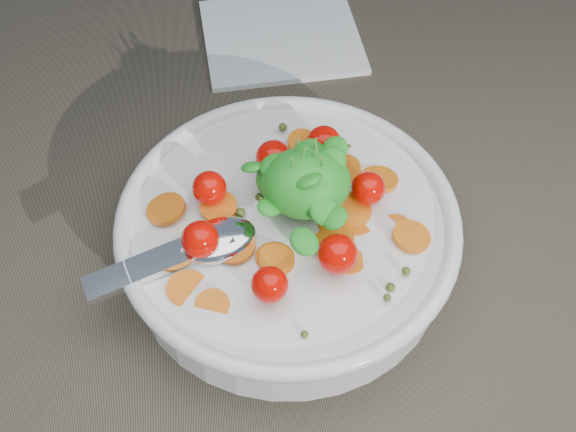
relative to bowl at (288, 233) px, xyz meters
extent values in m
plane|color=brown|center=(0.03, 0.02, -0.03)|extent=(6.00, 6.00, 0.00)
cylinder|color=white|center=(0.00, 0.00, -0.01)|extent=(0.26, 0.26, 0.05)
torus|color=white|center=(0.00, 0.00, 0.02)|extent=(0.27, 0.27, 0.01)
cylinder|color=white|center=(0.00, 0.00, -0.03)|extent=(0.13, 0.13, 0.01)
cylinder|color=brown|center=(0.00, 0.00, -0.01)|extent=(0.23, 0.23, 0.04)
cylinder|color=orange|center=(0.03, -0.03, 0.02)|extent=(0.04, 0.04, 0.01)
cylinder|color=orange|center=(0.05, 0.05, 0.02)|extent=(0.04, 0.04, 0.01)
cylinder|color=orange|center=(-0.05, 0.01, 0.02)|extent=(0.04, 0.04, 0.01)
cylinder|color=orange|center=(-0.01, -0.04, 0.02)|extent=(0.04, 0.04, 0.01)
cylinder|color=orange|center=(0.02, 0.07, 0.02)|extent=(0.03, 0.03, 0.01)
cylinder|color=orange|center=(0.01, 0.03, 0.02)|extent=(0.04, 0.04, 0.01)
cylinder|color=orange|center=(-0.06, -0.07, 0.02)|extent=(0.03, 0.03, 0.01)
cylinder|color=orange|center=(0.09, -0.03, 0.02)|extent=(0.04, 0.04, 0.01)
cylinder|color=orange|center=(-0.04, -0.02, 0.02)|extent=(0.04, 0.04, 0.01)
cylinder|color=orange|center=(0.08, -0.02, 0.01)|extent=(0.03, 0.03, 0.01)
cylinder|color=orange|center=(0.04, -0.04, 0.02)|extent=(0.03, 0.03, 0.01)
cylinder|color=orange|center=(0.05, -0.01, 0.02)|extent=(0.04, 0.04, 0.02)
cylinder|color=orange|center=(0.03, -0.01, 0.02)|extent=(0.03, 0.03, 0.01)
cylinder|color=orange|center=(-0.09, 0.02, 0.02)|extent=(0.04, 0.04, 0.01)
cylinder|color=orange|center=(0.05, 0.00, 0.02)|extent=(0.03, 0.03, 0.01)
cylinder|color=orange|center=(0.00, 0.06, 0.02)|extent=(0.03, 0.03, 0.01)
cylinder|color=orange|center=(0.03, 0.06, 0.02)|extent=(0.04, 0.04, 0.01)
cylinder|color=orange|center=(0.08, 0.03, 0.02)|extent=(0.04, 0.04, 0.01)
cylinder|color=orange|center=(-0.08, -0.06, 0.02)|extent=(0.04, 0.04, 0.01)
cylinder|color=orange|center=(-0.01, -0.03, 0.02)|extent=(0.04, 0.04, 0.01)
sphere|color=#40511B|center=(-0.05, 0.03, 0.02)|extent=(0.01, 0.01, 0.01)
sphere|color=#40511B|center=(-0.02, 0.02, 0.02)|extent=(0.01, 0.01, 0.01)
sphere|color=#40511B|center=(0.00, 0.09, 0.02)|extent=(0.01, 0.01, 0.01)
sphere|color=#40511B|center=(0.02, 0.04, 0.02)|extent=(0.01, 0.01, 0.01)
sphere|color=#40511B|center=(-0.04, 0.01, 0.02)|extent=(0.01, 0.01, 0.01)
sphere|color=#40511B|center=(0.04, 0.01, 0.02)|extent=(0.01, 0.01, 0.01)
sphere|color=#40511B|center=(0.07, -0.07, 0.02)|extent=(0.01, 0.01, 0.01)
sphere|color=#40511B|center=(0.08, -0.06, 0.02)|extent=(0.01, 0.01, 0.01)
sphere|color=#40511B|center=(0.04, 0.06, 0.02)|extent=(0.01, 0.01, 0.01)
sphere|color=#40511B|center=(0.04, 0.07, 0.02)|extent=(0.01, 0.01, 0.01)
sphere|color=#40511B|center=(0.00, -0.10, 0.02)|extent=(0.01, 0.01, 0.01)
sphere|color=#40511B|center=(-0.01, 0.04, 0.02)|extent=(0.01, 0.01, 0.01)
sphere|color=#40511B|center=(0.06, 0.07, 0.02)|extent=(0.01, 0.01, 0.01)
sphere|color=#40511B|center=(0.06, -0.08, 0.02)|extent=(0.01, 0.01, 0.01)
sphere|color=#40511B|center=(0.04, 0.05, 0.02)|extent=(0.01, 0.01, 0.01)
sphere|color=#D30700|center=(0.06, 0.01, 0.03)|extent=(0.03, 0.03, 0.03)
sphere|color=#D30700|center=(0.04, 0.06, 0.04)|extent=(0.03, 0.03, 0.03)
sphere|color=#D30700|center=(-0.01, 0.05, 0.04)|extent=(0.03, 0.03, 0.03)
sphere|color=#D30700|center=(-0.06, 0.02, 0.03)|extent=(0.03, 0.03, 0.03)
sphere|color=#D30700|center=(-0.07, -0.02, 0.04)|extent=(0.03, 0.03, 0.03)
sphere|color=#D30700|center=(-0.02, -0.07, 0.03)|extent=(0.03, 0.03, 0.03)
sphere|color=#D30700|center=(0.03, -0.05, 0.04)|extent=(0.03, 0.03, 0.03)
ellipsoid|color=green|center=(0.01, 0.01, 0.05)|extent=(0.07, 0.06, 0.05)
ellipsoid|color=green|center=(0.00, 0.02, 0.04)|extent=(0.04, 0.04, 0.03)
ellipsoid|color=green|center=(0.03, 0.04, 0.05)|extent=(0.03, 0.03, 0.02)
ellipsoid|color=green|center=(0.02, 0.01, 0.05)|extent=(0.02, 0.02, 0.01)
ellipsoid|color=green|center=(0.02, 0.03, 0.07)|extent=(0.02, 0.03, 0.02)
ellipsoid|color=green|center=(0.04, 0.04, 0.05)|extent=(0.02, 0.02, 0.02)
ellipsoid|color=green|center=(0.02, 0.00, 0.06)|extent=(0.03, 0.02, 0.02)
ellipsoid|color=green|center=(0.03, 0.02, 0.06)|extent=(0.03, 0.03, 0.03)
ellipsoid|color=green|center=(0.01, 0.01, 0.06)|extent=(0.02, 0.02, 0.01)
ellipsoid|color=green|center=(0.03, 0.04, 0.05)|extent=(0.02, 0.02, 0.02)
ellipsoid|color=green|center=(0.01, -0.04, 0.05)|extent=(0.03, 0.03, 0.01)
ellipsoid|color=green|center=(0.02, 0.02, 0.06)|extent=(0.02, 0.03, 0.02)
ellipsoid|color=green|center=(-0.01, -0.01, 0.05)|extent=(0.03, 0.02, 0.01)
ellipsoid|color=green|center=(0.01, 0.00, 0.07)|extent=(0.03, 0.02, 0.02)
ellipsoid|color=green|center=(0.01, 0.03, 0.06)|extent=(0.03, 0.03, 0.01)
ellipsoid|color=green|center=(0.03, -0.03, 0.05)|extent=(0.03, 0.03, 0.02)
ellipsoid|color=green|center=(-0.01, 0.02, 0.06)|extent=(0.03, 0.02, 0.02)
ellipsoid|color=green|center=(0.03, -0.02, 0.05)|extent=(0.03, 0.03, 0.02)
ellipsoid|color=green|center=(0.02, 0.03, 0.06)|extent=(0.03, 0.03, 0.02)
ellipsoid|color=green|center=(0.01, 0.02, 0.06)|extent=(0.03, 0.03, 0.02)
ellipsoid|color=green|center=(-0.02, 0.03, 0.05)|extent=(0.02, 0.02, 0.02)
ellipsoid|color=green|center=(0.02, 0.00, 0.07)|extent=(0.02, 0.02, 0.01)
ellipsoid|color=green|center=(0.00, 0.01, 0.05)|extent=(0.02, 0.02, 0.02)
cylinder|color=#4C8C33|center=(0.03, 0.01, 0.06)|extent=(0.01, 0.01, 0.04)
cylinder|color=#4C8C33|center=(0.00, 0.02, 0.06)|extent=(0.01, 0.01, 0.04)
cylinder|color=#4C8C33|center=(0.02, 0.02, 0.06)|extent=(0.01, 0.01, 0.04)
cylinder|color=#4C8C33|center=(0.01, 0.01, 0.06)|extent=(0.00, 0.00, 0.04)
cylinder|color=#4C8C33|center=(0.02, 0.01, 0.06)|extent=(0.01, 0.00, 0.04)
cylinder|color=#4C8C33|center=(0.01, 0.01, 0.06)|extent=(0.01, 0.01, 0.04)
cylinder|color=#4C8C33|center=(0.03, 0.02, 0.06)|extent=(0.01, 0.01, 0.04)
ellipsoid|color=silver|center=(-0.05, -0.02, 0.02)|extent=(0.07, 0.06, 0.02)
cube|color=silver|center=(-0.10, -0.03, 0.02)|extent=(0.11, 0.06, 0.02)
cylinder|color=silver|center=(-0.07, -0.02, 0.02)|extent=(0.02, 0.02, 0.01)
cube|color=silver|center=(0.02, 0.28, -0.03)|extent=(0.17, 0.15, 0.01)
camera|label=1|loc=(-0.03, -0.33, 0.47)|focal=45.00mm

